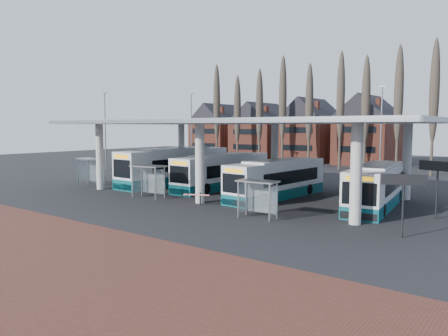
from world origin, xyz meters
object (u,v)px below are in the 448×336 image
Objects in this scene: bus_0 at (175,167)px; bus_2 at (278,180)px; bus_1 at (223,172)px; bus_3 at (377,187)px; shelter_1 at (149,174)px; shelter_0 at (89,166)px; shelter_2 at (259,191)px.

bus_0 reaches higher than bus_2.
bus_1 is 7.05m from bus_2.
bus_2 is (12.62, -1.35, -0.25)m from bus_0.
bus_3 is (7.75, 0.72, -0.00)m from bus_2.
bus_0 reaches higher than bus_1.
bus_1 is at bearing 74.01° from shelter_1.
bus_1 is 14.63m from bus_3.
bus_1 is 13.47m from shelter_0.
shelter_0 is (-6.26, -5.72, 0.20)m from bus_0.
bus_3 is at bearing 56.61° from shelter_2.
shelter_1 is 1.11× the size of shelter_2.
bus_3 is 3.68× the size of shelter_0.
shelter_1 is (-1.48, -7.91, 0.40)m from bus_1.
bus_0 is 20.38m from bus_3.
bus_3 is 17.52m from shelter_1.
shelter_1 is (-8.33, -6.23, 0.46)m from bus_2.
bus_1 is at bearing 132.98° from shelter_2.
bus_2 is 3.79× the size of shelter_1.
shelter_0 is at bearing 167.82° from shelter_2.
bus_3 is at bearing 17.98° from shelter_1.
bus_0 is at bearing 55.53° from shelter_0.
bus_0 reaches higher than shelter_0.
bus_2 reaches higher than shelter_2.
bus_1 is at bearing 6.16° from bus_0.
shelter_2 is at bearing -12.26° from shelter_1.
shelter_0 is at bearing -176.62° from bus_3.
bus_3 is 9.57m from shelter_2.
shelter_0 is at bearing 164.65° from shelter_1.
shelter_0 is (-12.03, -6.06, 0.39)m from bus_1.
bus_1 is at bearing 168.78° from bus_3.
bus_1 is 3.92× the size of shelter_1.
shelter_2 is at bearing -41.97° from bus_1.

